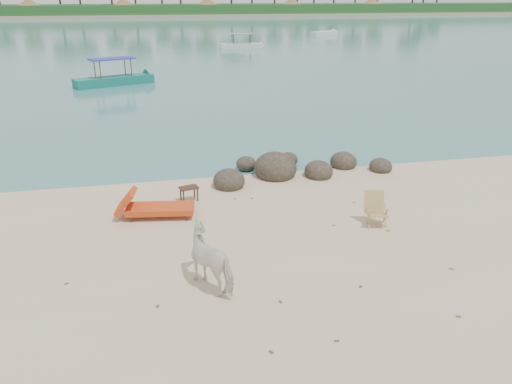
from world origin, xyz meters
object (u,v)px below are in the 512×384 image
at_px(cow, 214,259).
at_px(lounge_chair, 160,206).
at_px(side_table, 189,195).
at_px(boat_near, 112,63).
at_px(boulders, 289,170).
at_px(deck_chair, 378,211).

height_order(cow, lounge_chair, cow).
distance_m(cow, side_table, 4.74).
height_order(lounge_chair, boat_near, boat_near).
distance_m(boulders, cow, 7.21).
relative_size(lounge_chair, boat_near, 0.38).
relative_size(deck_chair, boat_near, 0.15).
bearing_deg(deck_chair, boat_near, 123.51).
bearing_deg(boulders, deck_chair, -74.99).
distance_m(cow, deck_chair, 4.99).
bearing_deg(boat_near, deck_chair, -94.98).
height_order(cow, side_table, cow).
xyz_separation_m(side_table, deck_chair, (4.69, -2.76, 0.22)).
bearing_deg(side_table, lounge_chair, -147.51).
height_order(boulders, deck_chair, deck_chair).
bearing_deg(cow, boulders, -150.84).
xyz_separation_m(side_table, boat_near, (-3.09, 21.72, 1.23)).
height_order(cow, boat_near, boat_near).
bearing_deg(cow, side_table, -121.24).
bearing_deg(lounge_chair, deck_chair, -9.16).
distance_m(boulders, deck_chair, 4.54).
relative_size(boulders, deck_chair, 7.16).
relative_size(lounge_chair, deck_chair, 2.59).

